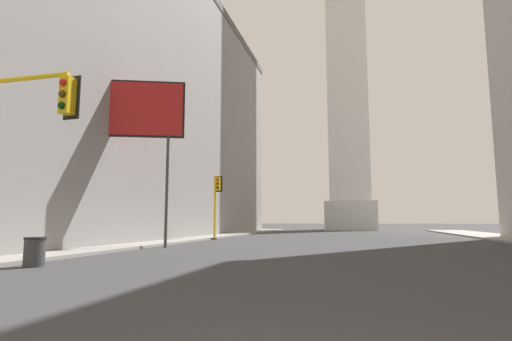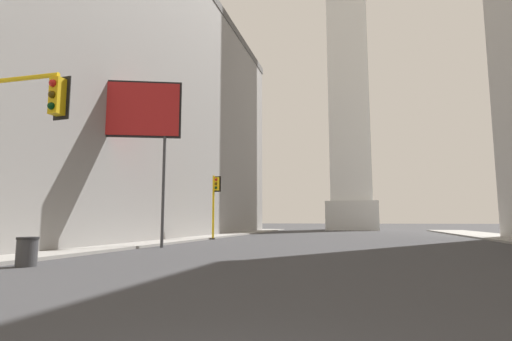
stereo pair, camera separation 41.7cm
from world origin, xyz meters
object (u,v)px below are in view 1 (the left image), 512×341
Objects in this scene: obelisk at (346,37)px; billboard_sign at (136,114)px; traffic_light_mid_left at (217,197)px; trash_bin at (35,252)px.

billboard_sign is at bearing -104.13° from obelisk.
obelisk is 12.95× the size of traffic_light_mid_left.
billboard_sign is (-11.83, -46.99, -25.34)m from obelisk.
traffic_light_mid_left is 5.34× the size of trash_bin.
trash_bin is at bearing -78.39° from billboard_sign.
obelisk reaches higher than traffic_light_mid_left.
trash_bin is 11.98m from billboard_sign.
traffic_light_mid_left is 0.53× the size of billboard_sign.
traffic_light_mid_left is 11.72m from billboard_sign.
obelisk is 6.92× the size of billboard_sign.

